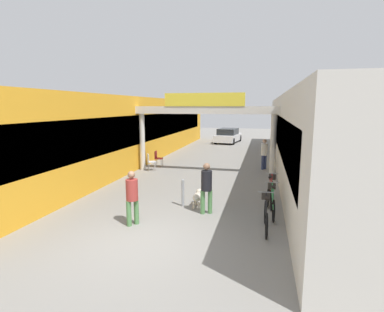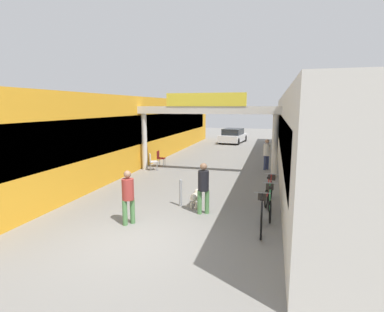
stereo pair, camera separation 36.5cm
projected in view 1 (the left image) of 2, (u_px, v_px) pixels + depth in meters
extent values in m
plane|color=gray|center=(143.00, 240.00, 7.60)|extent=(80.00, 80.00, 0.00)
cube|color=gold|center=(135.00, 129.00, 19.01)|extent=(3.00, 26.00, 3.87)
cube|color=black|center=(157.00, 126.00, 18.64)|extent=(0.04, 23.40, 1.55)
cube|color=beige|center=(305.00, 132.00, 16.66)|extent=(3.00, 26.00, 3.87)
cube|color=black|center=(277.00, 128.00, 16.97)|extent=(0.04, 23.40, 1.55)
cylinder|color=beige|center=(142.00, 142.00, 15.83)|extent=(0.28, 0.28, 2.99)
cylinder|color=beige|center=(273.00, 146.00, 14.28)|extent=(0.28, 0.28, 2.99)
cube|color=beige|center=(205.00, 110.00, 14.78)|extent=(7.40, 0.44, 0.37)
cube|color=yellow|center=(204.00, 100.00, 14.51)|extent=(3.96, 0.10, 0.64)
cylinder|color=#4C7F47|center=(203.00, 202.00, 9.41)|extent=(0.19, 0.19, 0.76)
cylinder|color=#4C7F47|center=(210.00, 202.00, 9.46)|extent=(0.19, 0.19, 0.76)
cylinder|color=black|center=(207.00, 181.00, 9.32)|extent=(0.45, 0.45, 0.63)
sphere|color=#8C664C|center=(207.00, 166.00, 9.25)|extent=(0.28, 0.28, 0.21)
cylinder|color=#4C7F47|center=(136.00, 212.00, 8.61)|extent=(0.20, 0.20, 0.73)
cylinder|color=#4C7F47|center=(129.00, 213.00, 8.45)|extent=(0.20, 0.20, 0.73)
cylinder|color=#99332D|center=(132.00, 190.00, 8.42)|extent=(0.47, 0.47, 0.61)
sphere|color=#8C664C|center=(131.00, 175.00, 8.35)|extent=(0.29, 0.29, 0.21)
cylinder|color=navy|center=(265.00, 162.00, 16.19)|extent=(0.19, 0.19, 0.76)
cylinder|color=navy|center=(263.00, 163.00, 16.02)|extent=(0.19, 0.19, 0.76)
cylinder|color=silver|center=(264.00, 149.00, 15.99)|extent=(0.47, 0.47, 0.63)
sphere|color=tan|center=(265.00, 141.00, 15.92)|extent=(0.30, 0.30, 0.22)
ellipsoid|color=beige|center=(197.00, 197.00, 10.08)|extent=(0.29, 0.66, 0.26)
sphere|color=beige|center=(199.00, 192.00, 10.35)|extent=(0.22, 0.22, 0.22)
sphere|color=white|center=(199.00, 196.00, 10.27)|extent=(0.16, 0.16, 0.16)
cylinder|color=beige|center=(196.00, 202.00, 10.33)|extent=(0.07, 0.07, 0.21)
cylinder|color=beige|center=(201.00, 202.00, 10.29)|extent=(0.07, 0.07, 0.21)
cylinder|color=beige|center=(194.00, 205.00, 9.95)|extent=(0.07, 0.07, 0.21)
cylinder|color=beige|center=(199.00, 206.00, 9.91)|extent=(0.07, 0.07, 0.21)
torus|color=black|center=(265.00, 212.00, 8.64)|extent=(0.07, 0.67, 0.67)
torus|color=black|center=(267.00, 226.00, 7.65)|extent=(0.07, 0.67, 0.67)
cube|color=black|center=(266.00, 212.00, 8.12)|extent=(0.06, 0.94, 0.34)
cylinder|color=black|center=(267.00, 206.00, 7.96)|extent=(0.03, 0.03, 0.42)
cube|color=black|center=(267.00, 198.00, 7.93)|extent=(0.11, 0.22, 0.05)
cylinder|color=black|center=(266.00, 200.00, 8.52)|extent=(0.03, 0.03, 0.46)
cylinder|color=gray|center=(266.00, 192.00, 8.48)|extent=(0.46, 0.04, 0.03)
cube|color=#332D28|center=(266.00, 196.00, 8.70)|extent=(0.25, 0.21, 0.20)
torus|color=black|center=(271.00, 200.00, 9.73)|extent=(0.08, 0.67, 0.67)
torus|color=black|center=(274.00, 211.00, 8.74)|extent=(0.08, 0.67, 0.67)
cube|color=#338C4C|center=(273.00, 200.00, 9.21)|extent=(0.07, 0.94, 0.34)
cylinder|color=#338C4C|center=(273.00, 194.00, 9.05)|extent=(0.03, 0.03, 0.42)
cube|color=black|center=(274.00, 187.00, 9.02)|extent=(0.11, 0.22, 0.05)
cylinder|color=#338C4C|center=(272.00, 190.00, 9.61)|extent=(0.03, 0.03, 0.46)
cylinder|color=gray|center=(272.00, 182.00, 9.57)|extent=(0.46, 0.05, 0.03)
cube|color=#332D28|center=(272.00, 186.00, 9.79)|extent=(0.25, 0.21, 0.20)
torus|color=black|center=(272.00, 190.00, 10.99)|extent=(0.13, 0.67, 0.67)
torus|color=black|center=(268.00, 197.00, 10.05)|extent=(0.13, 0.67, 0.67)
cube|color=red|center=(270.00, 188.00, 10.49)|extent=(0.15, 0.94, 0.34)
cylinder|color=red|center=(270.00, 183.00, 10.35)|extent=(0.04, 0.04, 0.42)
cube|color=black|center=(270.00, 177.00, 10.31)|extent=(0.13, 0.23, 0.05)
cylinder|color=red|center=(272.00, 180.00, 10.88)|extent=(0.04, 0.04, 0.46)
cylinder|color=gray|center=(272.00, 173.00, 10.84)|extent=(0.46, 0.09, 0.03)
cube|color=#332D28|center=(272.00, 177.00, 11.05)|extent=(0.26, 0.23, 0.20)
cylinder|color=gray|center=(183.00, 194.00, 10.13)|extent=(0.10, 0.10, 0.86)
sphere|color=gray|center=(183.00, 181.00, 10.05)|extent=(0.10, 0.10, 0.10)
cylinder|color=gray|center=(154.00, 166.00, 16.02)|extent=(0.04, 0.04, 0.45)
cylinder|color=gray|center=(155.00, 167.00, 15.70)|extent=(0.04, 0.04, 0.45)
cylinder|color=gray|center=(148.00, 166.00, 15.92)|extent=(0.04, 0.04, 0.45)
cylinder|color=gray|center=(149.00, 167.00, 15.60)|extent=(0.04, 0.04, 0.45)
cube|color=silver|center=(152.00, 162.00, 15.77)|extent=(0.55, 0.55, 0.04)
cube|color=silver|center=(148.00, 158.00, 15.68)|extent=(0.24, 0.37, 0.40)
cylinder|color=gray|center=(163.00, 162.00, 16.95)|extent=(0.03, 0.03, 0.45)
cylinder|color=gray|center=(161.00, 163.00, 16.62)|extent=(0.03, 0.03, 0.45)
cylinder|color=gray|center=(157.00, 162.00, 17.00)|extent=(0.03, 0.03, 0.45)
cylinder|color=gray|center=(155.00, 163.00, 16.67)|extent=(0.03, 0.03, 0.45)
cube|color=#B2231E|center=(159.00, 158.00, 16.77)|extent=(0.43, 0.43, 0.04)
cube|color=#B2231E|center=(156.00, 155.00, 16.76)|extent=(0.08, 0.40, 0.40)
cube|color=silver|center=(228.00, 137.00, 27.94)|extent=(2.26, 4.19, 0.60)
cube|color=#1E2328|center=(228.00, 131.00, 27.71)|extent=(1.85, 2.39, 0.55)
cylinder|color=black|center=(224.00, 138.00, 29.59)|extent=(0.28, 0.62, 0.60)
cylinder|color=black|center=(240.00, 138.00, 29.02)|extent=(0.28, 0.62, 0.60)
cylinder|color=black|center=(216.00, 141.00, 26.92)|extent=(0.28, 0.62, 0.60)
cylinder|color=black|center=(233.00, 141.00, 26.35)|extent=(0.28, 0.62, 0.60)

